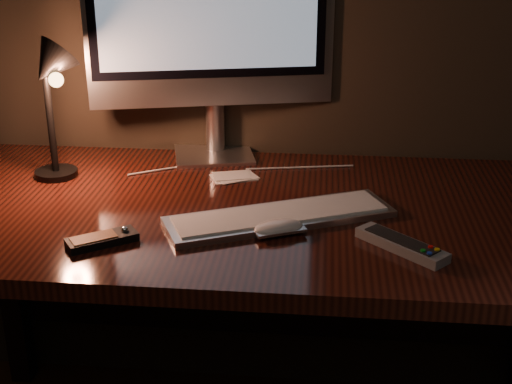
# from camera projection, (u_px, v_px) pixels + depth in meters

# --- Properties ---
(desk) EXTENTS (1.60, 0.75, 0.75)m
(desk) POSITION_uv_depth(u_px,v_px,m) (254.00, 245.00, 1.70)
(desk) COLOR #3A140D
(desk) RESTS_ON ground
(monitor) EXTENTS (0.61, 0.22, 0.65)m
(monitor) POSITION_uv_depth(u_px,v_px,m) (210.00, 9.00, 1.76)
(monitor) COLOR silver
(monitor) RESTS_ON desk
(keyboard) EXTENTS (0.50, 0.33, 0.02)m
(keyboard) POSITION_uv_depth(u_px,v_px,m) (280.00, 216.00, 1.52)
(keyboard) COLOR silver
(keyboard) RESTS_ON desk
(mouse) EXTENTS (0.12, 0.09, 0.02)m
(mouse) POSITION_uv_depth(u_px,v_px,m) (279.00, 229.00, 1.45)
(mouse) COLOR white
(mouse) RESTS_ON desk
(media_remote) EXTENTS (0.14, 0.12, 0.03)m
(media_remote) POSITION_uv_depth(u_px,v_px,m) (102.00, 239.00, 1.41)
(media_remote) COLOR black
(media_remote) RESTS_ON desk
(tv_remote) EXTENTS (0.18, 0.17, 0.03)m
(tv_remote) POSITION_uv_depth(u_px,v_px,m) (401.00, 244.00, 1.39)
(tv_remote) COLOR gray
(tv_remote) RESTS_ON desk
(papers) EXTENTS (0.13, 0.11, 0.01)m
(papers) POSITION_uv_depth(u_px,v_px,m) (234.00, 177.00, 1.75)
(papers) COLOR white
(papers) RESTS_ON desk
(desk_lamp) EXTENTS (0.18, 0.19, 0.35)m
(desk_lamp) POSITION_uv_depth(u_px,v_px,m) (51.00, 85.00, 1.65)
(desk_lamp) COLOR black
(desk_lamp) RESTS_ON desk
(cable) EXTENTS (0.54, 0.19, 0.00)m
(cable) POSITION_uv_depth(u_px,v_px,m) (241.00, 168.00, 1.81)
(cable) COLOR white
(cable) RESTS_ON desk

